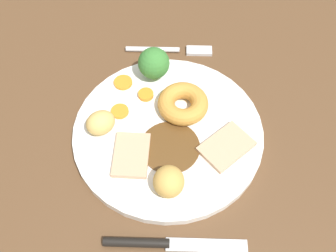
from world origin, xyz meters
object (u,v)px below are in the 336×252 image
carrot_coin_front (120,111)px  carrot_coin_side (146,95)px  roast_potato_right (169,182)px  knife (162,244)px  roast_potato_left (101,123)px  carrot_coin_back (123,82)px  fork (172,50)px  meat_slice_under (226,147)px  broccoli_floret (154,63)px  yorkshire_pudding (183,102)px  dinner_plate (168,132)px  meat_slice_main (131,155)px

carrot_coin_front → carrot_coin_side: bearing=130.8°
roast_potato_right → knife: 7.95cm
roast_potato_left → knife: roast_potato_left is taller
roast_potato_left → carrot_coin_front: size_ratio=1.62×
carrot_coin_back → fork: carrot_coin_back is taller
roast_potato_left → meat_slice_under: bearing=81.6°
meat_slice_under → knife: size_ratio=0.40×
carrot_coin_back → broccoli_floret: size_ratio=0.54×
roast_potato_left → carrot_coin_front: 4.33cm
meat_slice_under → roast_potato_right: bearing=-51.5°
roast_potato_right → carrot_coin_side: (-15.80, -4.04, -1.63)cm
yorkshire_pudding → fork: size_ratio=0.51×
dinner_plate → carrot_coin_back: bearing=-139.5°
broccoli_floret → knife: 27.79cm
dinner_plate → meat_slice_under: size_ratio=3.86×
roast_potato_left → fork: bearing=150.5°
dinner_plate → yorkshire_pudding: 5.16cm
dinner_plate → knife: size_ratio=1.55×
meat_slice_main → meat_slice_under: (-1.74, 13.63, 0.00)cm
meat_slice_main → broccoli_floret: size_ratio=1.27×
broccoli_floret → knife: bearing=4.7°
meat_slice_under → carrot_coin_front: meat_slice_under is taller
carrot_coin_front → broccoli_floret: 9.44cm
roast_potato_left → roast_potato_right: 13.77cm
roast_potato_left → knife: 19.37cm
roast_potato_left → carrot_coin_back: (-9.07, 2.32, -1.60)cm
yorkshire_pudding → carrot_coin_front: yorkshire_pudding is taller
meat_slice_main → roast_potato_left: (-4.47, -4.77, 1.42)cm
broccoli_floret → fork: size_ratio=0.37×
roast_potato_left → fork: (-17.81, 10.09, -2.83)cm
meat_slice_under → roast_potato_left: size_ratio=1.68×
broccoli_floret → carrot_coin_side: bearing=-15.2°
roast_potato_left → carrot_coin_back: bearing=165.6°
knife → yorkshire_pudding: bearing=83.6°
dinner_plate → broccoli_floret: 11.48cm
carrot_coin_back → carrot_coin_side: 4.59cm
meat_slice_under → carrot_coin_front: (-6.00, -16.04, -0.16)cm
meat_slice_under → carrot_coin_side: bearing=-127.3°
meat_slice_main → carrot_coin_back: size_ratio=2.36×
roast_potato_right → carrot_coin_side: roast_potato_right is taller
broccoli_floret → fork: bearing=158.5°
meat_slice_main → carrot_coin_front: size_ratio=2.60×
roast_potato_left → roast_potato_right: (9.23, 10.22, 0.14)cm
roast_potato_right → carrot_coin_front: 14.87cm
meat_slice_main → meat_slice_under: same height
knife → roast_potato_right: bearing=85.2°
carrot_coin_front → carrot_coin_side: (-3.30, 3.82, 0.10)cm
dinner_plate → roast_potato_right: (9.47, 0.35, 2.66)cm
carrot_coin_front → broccoli_floret: broccoli_floret is taller
roast_potato_right → carrot_coin_back: roast_potato_right is taller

